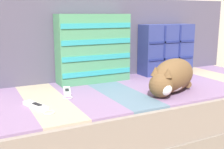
# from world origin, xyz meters

# --- Properties ---
(couch) EXTENTS (1.86, 0.85, 0.37)m
(couch) POSITION_xyz_m (-0.00, 0.13, 0.18)
(couch) COLOR gray
(couch) RESTS_ON ground_plane
(sofa_backrest) EXTENTS (1.82, 0.14, 0.51)m
(sofa_backrest) POSITION_xyz_m (0.00, 0.48, 0.63)
(sofa_backrest) COLOR #514C60
(sofa_backrest) RESTS_ON couch
(throw_pillow_quilted) EXTENTS (0.39, 0.14, 0.34)m
(throw_pillow_quilted) POSITION_xyz_m (0.33, 0.33, 0.54)
(throw_pillow_quilted) COLOR navy
(throw_pillow_quilted) RESTS_ON couch
(throw_pillow_striped) EXTENTS (0.45, 0.14, 0.41)m
(throw_pillow_striped) POSITION_xyz_m (-0.22, 0.33, 0.58)
(throw_pillow_striped) COLOR #4C9366
(throw_pillow_striped) RESTS_ON couch
(sleeping_cat) EXTENTS (0.41, 0.33, 0.18)m
(sleeping_cat) POSITION_xyz_m (0.05, -0.08, 0.45)
(sleeping_cat) COLOR brown
(sleeping_cat) RESTS_ON couch
(game_remote_near) EXTENTS (0.09, 0.20, 0.02)m
(game_remote_near) POSITION_xyz_m (-0.45, 0.15, 0.38)
(game_remote_near) COLOR white
(game_remote_near) RESTS_ON couch
(game_remote_far) EXTENTS (0.11, 0.21, 0.02)m
(game_remote_far) POSITION_xyz_m (-0.65, -0.02, 0.38)
(game_remote_far) COLOR white
(game_remote_far) RESTS_ON couch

